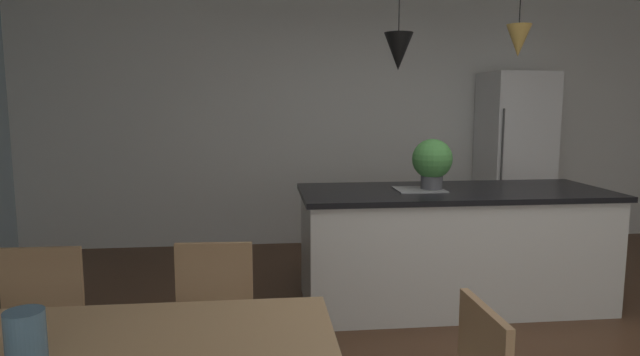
% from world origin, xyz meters
% --- Properties ---
extents(wall_back_kitchen, '(10.00, 0.12, 2.70)m').
position_xyz_m(wall_back_kitchen, '(0.00, 3.26, 1.35)').
color(wall_back_kitchen, silver).
rests_on(wall_back_kitchen, ground_plane).
extents(chair_far_left, '(0.41, 0.41, 0.87)m').
position_xyz_m(chair_far_left, '(-2.52, -0.19, 0.47)').
color(chair_far_left, '#A87F56').
rests_on(chair_far_left, ground_plane).
extents(chair_far_right, '(0.42, 0.42, 0.87)m').
position_xyz_m(chair_far_right, '(-1.70, -0.19, 0.47)').
color(chair_far_right, '#A87F56').
rests_on(chair_far_right, ground_plane).
extents(kitchen_island, '(2.33, 0.92, 0.91)m').
position_xyz_m(kitchen_island, '(0.00, 1.23, 0.46)').
color(kitchen_island, silver).
rests_on(kitchen_island, ground_plane).
extents(refrigerator, '(0.66, 0.67, 1.88)m').
position_xyz_m(refrigerator, '(1.26, 2.86, 0.94)').
color(refrigerator, silver).
rests_on(refrigerator, ground_plane).
extents(pendant_over_island_main, '(0.21, 0.21, 0.91)m').
position_xyz_m(pendant_over_island_main, '(-0.45, 1.23, 1.93)').
color(pendant_over_island_main, black).
extents(pendant_over_island_aux, '(0.18, 0.18, 0.80)m').
position_xyz_m(pendant_over_island_aux, '(0.46, 1.23, 2.01)').
color(pendant_over_island_aux, black).
extents(potted_plant_on_island, '(0.30, 0.30, 0.39)m').
position_xyz_m(potted_plant_on_island, '(-0.18, 1.23, 1.12)').
color(potted_plant_on_island, '#4C4C51').
rests_on(potted_plant_on_island, kitchen_island).
extents(vase_on_dining_table, '(0.12, 0.12, 0.16)m').
position_xyz_m(vase_on_dining_table, '(-2.19, -1.03, 0.84)').
color(vase_on_dining_table, slate).
rests_on(vase_on_dining_table, dining_table).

